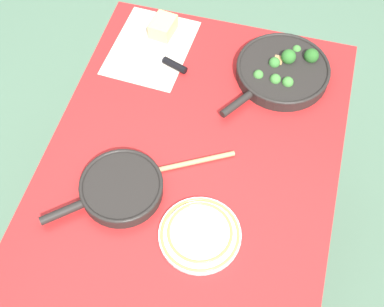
% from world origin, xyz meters
% --- Properties ---
extents(ground_plane, '(14.00, 14.00, 0.00)m').
position_xyz_m(ground_plane, '(0.00, 0.00, 0.00)').
color(ground_plane, '#51755B').
extents(dining_table_red, '(1.13, 0.84, 0.74)m').
position_xyz_m(dining_table_red, '(0.00, 0.00, 0.65)').
color(dining_table_red, red).
rests_on(dining_table_red, ground_plane).
extents(skillet_broccoli, '(0.38, 0.30, 0.08)m').
position_xyz_m(skillet_broccoli, '(0.37, -0.20, 0.77)').
color(skillet_broccoli, black).
rests_on(skillet_broccoli, dining_table_red).
extents(skillet_eggs, '(0.28, 0.30, 0.05)m').
position_xyz_m(skillet_eggs, '(-0.16, 0.16, 0.76)').
color(skillet_eggs, black).
rests_on(skillet_eggs, dining_table_red).
extents(wooden_spoon, '(0.20, 0.33, 0.02)m').
position_xyz_m(wooden_spoon, '(-0.07, 0.08, 0.75)').
color(wooden_spoon, tan).
rests_on(wooden_spoon, dining_table_red).
extents(parchment_sheet, '(0.34, 0.27, 0.00)m').
position_xyz_m(parchment_sheet, '(0.38, 0.24, 0.74)').
color(parchment_sheet, beige).
rests_on(parchment_sheet, dining_table_red).
extents(grater_knife, '(0.10, 0.22, 0.02)m').
position_xyz_m(grater_knife, '(0.33, 0.18, 0.75)').
color(grater_knife, silver).
rests_on(grater_knife, dining_table_red).
extents(cheese_block, '(0.10, 0.08, 0.06)m').
position_xyz_m(cheese_block, '(0.46, 0.22, 0.77)').
color(cheese_block, '#EFD67A').
rests_on(cheese_block, dining_table_red).
extents(dinner_plate_stack, '(0.22, 0.22, 0.03)m').
position_xyz_m(dinner_plate_stack, '(-0.23, -0.08, 0.75)').
color(dinner_plate_stack, white).
rests_on(dinner_plate_stack, dining_table_red).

